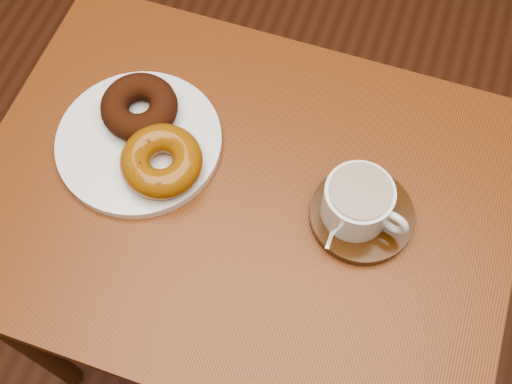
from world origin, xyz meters
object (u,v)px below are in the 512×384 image
(donut_plate, at_px, (139,142))
(coffee_cup, at_px, (359,202))
(cafe_table, at_px, (244,226))
(saucer, at_px, (361,215))

(donut_plate, xyz_separation_m, coffee_cup, (0.32, -0.01, 0.04))
(cafe_table, bearing_deg, coffee_cup, 6.12)
(saucer, height_order, coffee_cup, coffee_cup)
(saucer, bearing_deg, donut_plate, 178.51)
(donut_plate, bearing_deg, saucer, -1.49)
(cafe_table, distance_m, donut_plate, 0.21)
(cafe_table, relative_size, saucer, 5.33)
(cafe_table, xyz_separation_m, saucer, (0.16, 0.02, 0.12))
(saucer, distance_m, coffee_cup, 0.04)
(donut_plate, height_order, saucer, same)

